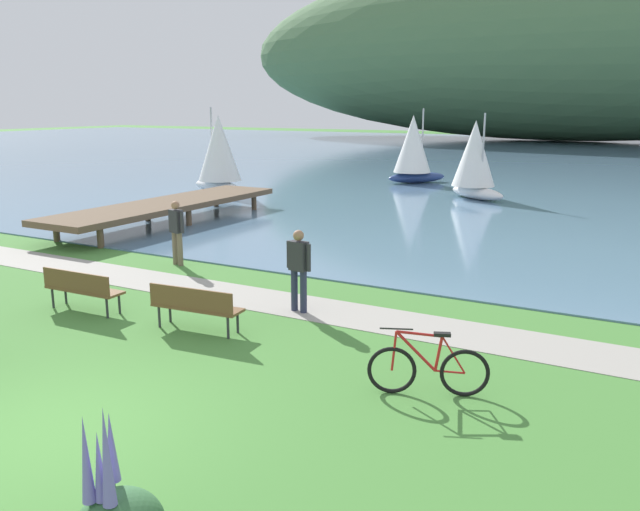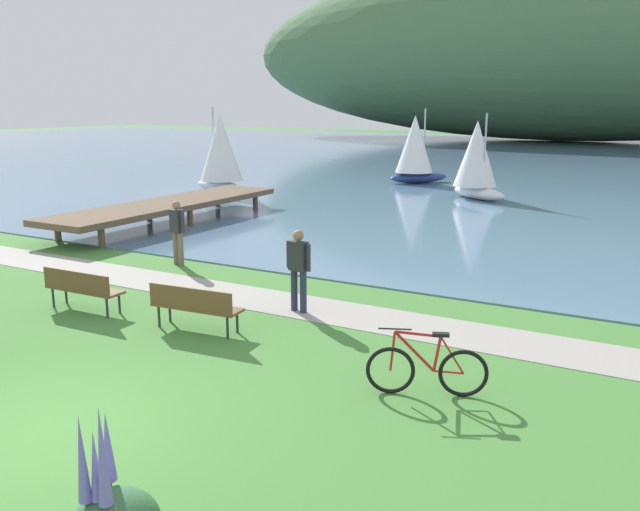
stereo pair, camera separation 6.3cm
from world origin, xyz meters
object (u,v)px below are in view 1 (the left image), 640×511
at_px(park_bench_further_along, 81,287).
at_px(person_on_the_grass, 299,266).
at_px(park_bench_near_camera, 195,305).
at_px(sailboat_mid_bay, 475,159).
at_px(bicycle_leaning_near_bench, 428,369).
at_px(person_at_shoreline, 177,229).
at_px(sailboat_nearest_to_shore, 413,148).
at_px(sailboat_toward_hillside, 219,153).

distance_m(park_bench_further_along, person_on_the_grass, 4.47).
relative_size(park_bench_near_camera, sailboat_mid_bay, 0.48).
bearing_deg(park_bench_further_along, park_bench_near_camera, 3.78).
bearing_deg(sailboat_mid_bay, person_on_the_grass, -85.20).
bearing_deg(bicycle_leaning_near_bench, park_bench_near_camera, 173.90).
bearing_deg(park_bench_near_camera, person_on_the_grass, 60.70).
bearing_deg(person_at_shoreline, park_bench_further_along, -76.44).
distance_m(park_bench_further_along, person_at_shoreline, 4.18).
xyz_separation_m(sailboat_nearest_to_shore, sailboat_toward_hillside, (-6.67, -8.26, 0.04)).
bearing_deg(sailboat_toward_hillside, sailboat_mid_bay, 19.59).
xyz_separation_m(park_bench_further_along, sailboat_mid_bay, (2.39, 20.05, 1.30)).
height_order(person_on_the_grass, sailboat_nearest_to_shore, sailboat_nearest_to_shore).
height_order(person_on_the_grass, sailboat_toward_hillside, sailboat_toward_hillside).
bearing_deg(person_at_shoreline, sailboat_mid_bay, 78.12).
xyz_separation_m(park_bench_near_camera, park_bench_further_along, (-2.80, -0.19, 0.00)).
bearing_deg(sailboat_toward_hillside, person_at_shoreline, -56.88).
bearing_deg(sailboat_nearest_to_shore, park_bench_further_along, -84.94).
bearing_deg(park_bench_further_along, person_at_shoreline, 103.56).
distance_m(park_bench_near_camera, person_on_the_grass, 2.28).
relative_size(bicycle_leaning_near_bench, sailboat_toward_hillside, 0.41).
xyz_separation_m(person_at_shoreline, person_on_the_grass, (4.87, -1.90, 0.00)).
height_order(park_bench_further_along, person_on_the_grass, person_on_the_grass).
xyz_separation_m(person_on_the_grass, sailboat_toward_hillside, (-12.72, 13.93, 0.96)).
bearing_deg(person_at_shoreline, bicycle_leaning_near_bench, -27.11).
bearing_deg(bicycle_leaning_near_bench, sailboat_mid_bay, 104.18).
xyz_separation_m(park_bench_near_camera, bicycle_leaning_near_bench, (4.74, -0.51, -0.12)).
xyz_separation_m(person_at_shoreline, sailboat_nearest_to_shore, (-1.18, 20.28, 0.92)).
bearing_deg(sailboat_nearest_to_shore, bicycle_leaning_near_bench, -68.53).
height_order(bicycle_leaning_near_bench, person_on_the_grass, person_on_the_grass).
relative_size(park_bench_further_along, sailboat_toward_hillside, 0.45).
height_order(park_bench_near_camera, person_on_the_grass, person_on_the_grass).
relative_size(sailboat_nearest_to_shore, sailboat_mid_bay, 1.04).
height_order(person_at_shoreline, sailboat_nearest_to_shore, sailboat_nearest_to_shore).
height_order(park_bench_further_along, person_at_shoreline, person_at_shoreline).
bearing_deg(park_bench_near_camera, sailboat_nearest_to_shore, 101.61).
xyz_separation_m(sailboat_nearest_to_shore, sailboat_mid_bay, (4.55, -4.27, -0.08)).
bearing_deg(person_at_shoreline, park_bench_near_camera, -45.57).
distance_m(park_bench_further_along, sailboat_toward_hillside, 18.38).
bearing_deg(park_bench_further_along, sailboat_toward_hillside, 118.77).
height_order(bicycle_leaning_near_bench, sailboat_nearest_to_shore, sailboat_nearest_to_shore).
height_order(park_bench_near_camera, sailboat_toward_hillside, sailboat_toward_hillside).
xyz_separation_m(park_bench_further_along, sailboat_toward_hillside, (-8.82, 16.06, 1.42)).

